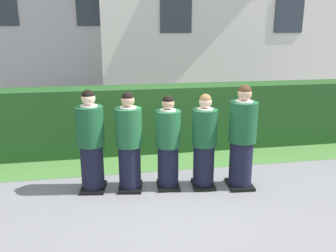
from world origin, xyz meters
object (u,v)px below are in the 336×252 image
(student_front_row_0, at_px, (91,144))
(student_front_row_1, at_px, (129,144))
(student_front_row_4, at_px, (242,140))
(student_front_row_2, at_px, (168,145))
(student_front_row_3, at_px, (204,144))

(student_front_row_0, bearing_deg, student_front_row_1, -8.00)
(student_front_row_0, relative_size, student_front_row_4, 0.97)
(student_front_row_0, xyz_separation_m, student_front_row_4, (2.38, -0.31, 0.03))
(student_front_row_2, bearing_deg, student_front_row_4, -8.88)
(student_front_row_1, bearing_deg, student_front_row_2, -4.01)
(student_front_row_4, bearing_deg, student_front_row_3, 169.66)
(student_front_row_3, bearing_deg, student_front_row_2, 172.63)
(student_front_row_1, bearing_deg, student_front_row_4, -7.21)
(student_front_row_0, distance_m, student_front_row_3, 1.80)
(student_front_row_1, relative_size, student_front_row_2, 1.04)
(student_front_row_2, bearing_deg, student_front_row_3, -7.37)
(student_front_row_0, height_order, student_front_row_3, student_front_row_0)
(student_front_row_0, height_order, student_front_row_2, student_front_row_0)
(student_front_row_1, bearing_deg, student_front_row_0, 172.00)
(student_front_row_0, distance_m, student_front_row_2, 1.22)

